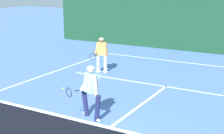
# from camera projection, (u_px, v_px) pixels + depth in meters

# --- Properties ---
(court_line_baseline_far) EXTENTS (10.66, 0.10, 0.01)m
(court_line_baseline_far) POSITION_uv_depth(u_px,v_px,m) (197.00, 64.00, 16.80)
(court_line_baseline_far) COLOR white
(court_line_baseline_far) RESTS_ON ground_plane
(court_line_service) EXTENTS (8.69, 0.10, 0.01)m
(court_line_service) POSITION_uv_depth(u_px,v_px,m) (166.00, 87.00, 13.08)
(court_line_service) COLOR white
(court_line_service) RESTS_ON ground_plane
(court_line_centre) EXTENTS (0.10, 6.40, 0.01)m
(court_line_centre) POSITION_uv_depth(u_px,v_px,m) (131.00, 112.00, 10.44)
(court_line_centre) COLOR white
(court_line_centre) RESTS_ON ground_plane
(player_near) EXTENTS (1.06, 0.84, 1.64)m
(player_near) POSITION_uv_depth(u_px,v_px,m) (91.00, 90.00, 9.79)
(player_near) COLOR #1E234C
(player_near) RESTS_ON ground_plane
(player_far) EXTENTS (0.68, 0.91, 1.63)m
(player_far) POSITION_uv_depth(u_px,v_px,m) (101.00, 53.00, 14.99)
(player_far) COLOR silver
(player_far) RESTS_ON ground_plane
(tennis_ball) EXTENTS (0.07, 0.07, 0.07)m
(tennis_ball) POSITION_uv_depth(u_px,v_px,m) (63.00, 89.00, 12.73)
(tennis_ball) COLOR #D1E033
(tennis_ball) RESTS_ON ground_plane
(back_fence_windscreen) EXTENTS (21.52, 0.12, 3.41)m
(back_fence_windscreen) POSITION_uv_depth(u_px,v_px,m) (213.00, 24.00, 18.94)
(back_fence_windscreen) COLOR #174027
(back_fence_windscreen) RESTS_ON ground_plane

